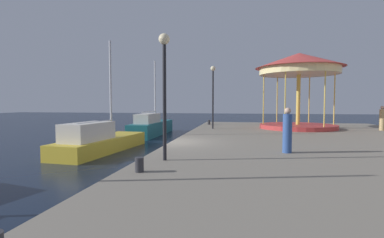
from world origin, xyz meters
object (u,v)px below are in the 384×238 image
(carousel, at_px, (299,72))
(bollard_north, at_px, (209,122))
(sailboat_teal, at_px, (151,127))
(person_mid_promenade, at_px, (382,119))
(lamp_post_near_edge, at_px, (164,74))
(sailboat_yellow, at_px, (99,141))
(bollard_center, at_px, (139,165))
(lamp_post_mid_promenade, at_px, (213,86))
(person_by_the_water, at_px, (287,132))

(carousel, xyz_separation_m, bollard_north, (-6.89, 2.71, -3.94))
(bollard_north, bearing_deg, carousel, -21.48)
(sailboat_teal, relative_size, person_mid_promenade, 4.42)
(lamp_post_near_edge, height_order, person_mid_promenade, lamp_post_near_edge)
(sailboat_teal, height_order, person_mid_promenade, sailboat_teal)
(sailboat_yellow, bearing_deg, bollard_center, -55.05)
(person_mid_promenade, bearing_deg, sailboat_teal, 175.48)
(lamp_post_mid_promenade, height_order, person_mid_promenade, lamp_post_mid_promenade)
(person_mid_promenade, bearing_deg, sailboat_yellow, -157.26)
(bollard_center, bearing_deg, lamp_post_mid_promenade, 87.07)
(bollard_center, relative_size, bollard_north, 1.00)
(bollard_north, height_order, person_by_the_water, person_by_the_water)
(lamp_post_mid_promenade, distance_m, person_by_the_water, 10.65)
(lamp_post_near_edge, bearing_deg, sailboat_yellow, 134.13)
(carousel, distance_m, person_mid_promenade, 6.39)
(sailboat_yellow, height_order, person_by_the_water, sailboat_yellow)
(sailboat_teal, height_order, bollard_north, sailboat_teal)
(carousel, xyz_separation_m, person_mid_promenade, (5.42, -0.53, -3.35))
(sailboat_yellow, bearing_deg, person_mid_promenade, 22.74)
(bollard_center, height_order, bollard_north, same)
(sailboat_teal, bearing_deg, bollard_center, -73.31)
(sailboat_teal, relative_size, sailboat_yellow, 1.07)
(bollard_center, height_order, person_mid_promenade, person_mid_promenade)
(sailboat_yellow, xyz_separation_m, carousel, (11.72, 7.71, 4.31))
(carousel, distance_m, lamp_post_mid_promenade, 6.37)
(person_mid_promenade, bearing_deg, carousel, 174.43)
(sailboat_teal, relative_size, lamp_post_mid_promenade, 1.64)
(lamp_post_near_edge, height_order, person_by_the_water, lamp_post_near_edge)
(lamp_post_near_edge, distance_m, person_mid_promenade, 17.43)
(person_mid_promenade, height_order, person_by_the_water, person_by_the_water)
(lamp_post_mid_promenade, xyz_separation_m, bollard_center, (-0.69, -13.51, -2.90))
(bollard_center, distance_m, person_by_the_water, 5.90)
(bollard_center, xyz_separation_m, person_mid_promenade, (12.29, 14.12, 0.59))
(carousel, bearing_deg, sailboat_yellow, -146.65)
(bollard_north, relative_size, person_by_the_water, 0.23)
(sailboat_teal, distance_m, sailboat_yellow, 8.52)
(sailboat_teal, height_order, lamp_post_mid_promenade, sailboat_teal)
(carousel, bearing_deg, bollard_north, 158.52)
(sailboat_yellow, distance_m, bollard_north, 11.49)
(bollard_center, bearing_deg, lamp_post_near_edge, 81.00)
(carousel, xyz_separation_m, lamp_post_mid_promenade, (-6.18, -1.14, -1.04))
(lamp_post_near_edge, bearing_deg, person_by_the_water, 27.17)
(person_by_the_water, bearing_deg, bollard_north, 108.28)
(sailboat_yellow, relative_size, person_mid_promenade, 4.14)
(sailboat_yellow, height_order, lamp_post_near_edge, sailboat_yellow)
(sailboat_yellow, height_order, person_mid_promenade, sailboat_yellow)
(lamp_post_near_edge, relative_size, person_by_the_water, 2.41)
(lamp_post_mid_promenade, bearing_deg, sailboat_yellow, -130.10)
(carousel, distance_m, person_by_the_water, 11.59)
(bollard_north, bearing_deg, lamp_post_near_edge, -88.97)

